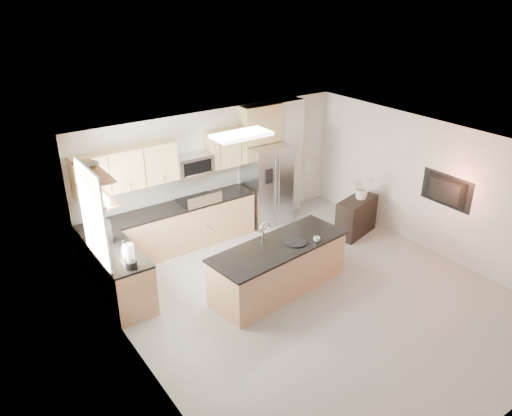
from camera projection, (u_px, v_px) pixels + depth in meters
floor at (315, 299)px, 8.49m from camera, size 6.50×6.50×0.00m
ceiling at (323, 153)px, 7.40m from camera, size 6.00×6.50×0.02m
wall_back at (215, 172)px, 10.36m from camera, size 6.00×0.02×2.60m
wall_left at (142, 293)px, 6.39m from camera, size 0.02×6.50×2.60m
wall_right at (437, 189)px, 9.50m from camera, size 0.02×6.50×2.60m
back_counter at (171, 228)px, 9.84m from camera, size 3.55×0.66×1.44m
left_counter at (121, 276)px, 8.29m from camera, size 0.66×1.50×0.92m
range at (199, 220)px, 10.16m from camera, size 0.76×0.64×1.14m
upper_cabinets at (158, 162)px, 9.34m from camera, size 3.50×0.33×0.75m
microwave at (193, 165)px, 9.76m from camera, size 0.76×0.40×0.40m
refrigerator at (266, 185)px, 10.81m from camera, size 0.92×0.78×1.78m
partition_column at (288, 157)px, 11.20m from camera, size 0.60×0.30×2.60m
window at (93, 216)px, 7.63m from camera, size 0.04×1.15×1.65m
shelf_lower at (96, 194)px, 7.64m from camera, size 0.30×1.20×0.04m
shelf_upper at (93, 172)px, 7.49m from camera, size 0.30×1.20×0.04m
ceiling_fixture at (242, 135)px, 8.40m from camera, size 1.00×0.50×0.06m
island at (279, 267)px, 8.58m from camera, size 2.62×1.19×1.30m
credenza at (356, 216)px, 10.48m from camera, size 1.08×0.66×0.81m
cup at (317, 239)px, 8.49m from camera, size 0.15×0.15×0.09m
platter at (296, 242)px, 8.46m from camera, size 0.50×0.50×0.02m
blender at (130, 258)px, 7.57m from camera, size 0.18×0.18×0.42m
kettle at (124, 250)px, 7.91m from camera, size 0.23×0.23×0.29m
coffee_maker at (106, 233)px, 8.32m from camera, size 0.24×0.28×0.36m
bowl at (89, 165)px, 7.58m from camera, size 0.38×0.38×0.09m
flower_vase at (363, 182)px, 10.20m from camera, size 0.70×0.62×0.72m
television at (444, 191)px, 9.29m from camera, size 0.14×1.08×0.62m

